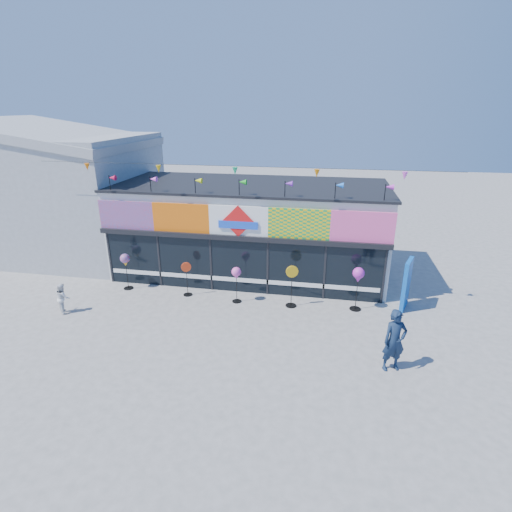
% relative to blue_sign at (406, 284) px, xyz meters
% --- Properties ---
extents(ground, '(80.00, 80.00, 0.00)m').
position_rel_blue_sign_xyz_m(ground, '(-6.60, -3.14, -1.00)').
color(ground, slate).
rests_on(ground, ground).
extents(kite_shop, '(16.00, 5.70, 5.31)m').
position_rel_blue_sign_xyz_m(kite_shop, '(-6.60, 2.80, 1.05)').
color(kite_shop, silver).
rests_on(kite_shop, ground).
extents(neighbour_building, '(8.18, 7.20, 6.87)m').
position_rel_blue_sign_xyz_m(neighbour_building, '(-16.60, 3.86, 2.20)').
color(neighbour_building, '#A9ACAF').
rests_on(neighbour_building, ground).
extents(blue_sign, '(0.48, 0.99, 1.99)m').
position_rel_blue_sign_xyz_m(blue_sign, '(0.00, 0.00, 0.00)').
color(blue_sign, '#0B52B1').
rests_on(blue_sign, ground).
extents(spinner_0, '(0.40, 0.40, 1.59)m').
position_rel_blue_sign_xyz_m(spinner_0, '(-11.38, -0.31, 0.27)').
color(spinner_0, black).
rests_on(spinner_0, ground).
extents(spinner_1, '(0.39, 0.37, 1.46)m').
position_rel_blue_sign_xyz_m(spinner_1, '(-8.64, -0.45, -0.23)').
color(spinner_1, black).
rests_on(spinner_1, ground).
extents(spinner_2, '(0.38, 0.38, 1.49)m').
position_rel_blue_sign_xyz_m(spinner_2, '(-6.50, -0.67, 0.19)').
color(spinner_2, black).
rests_on(spinner_2, ground).
extents(spinner_3, '(0.47, 0.43, 1.70)m').
position_rel_blue_sign_xyz_m(spinner_3, '(-4.32, -0.64, -0.10)').
color(spinner_3, black).
rests_on(spinner_3, ground).
extents(spinner_4, '(0.44, 0.44, 1.74)m').
position_rel_blue_sign_xyz_m(spinner_4, '(-1.85, -0.47, 0.39)').
color(spinner_4, black).
rests_on(spinner_4, ground).
extents(adult_man, '(0.83, 0.68, 1.94)m').
position_rel_blue_sign_xyz_m(adult_man, '(-0.98, -4.11, -0.03)').
color(adult_man, '#13233C').
rests_on(adult_man, ground).
extents(child, '(0.65, 0.63, 1.18)m').
position_rel_blue_sign_xyz_m(child, '(-12.78, -2.67, -0.41)').
color(child, white).
rests_on(child, ground).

